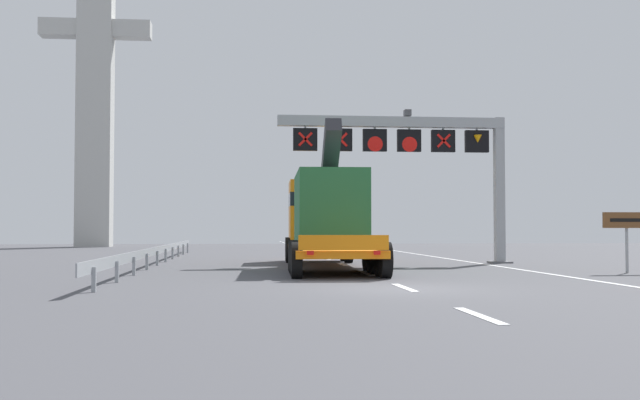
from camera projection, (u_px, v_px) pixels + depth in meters
ground at (398, 289)px, 19.19m from camera, size 112.00×112.00×0.00m
lane_markings at (307, 251)px, 50.65m from camera, size 0.20×77.82×0.01m
edge_line_right at (488, 265)px, 31.72m from camera, size 0.20×63.00×0.01m
overhead_lane_gantry at (419, 145)px, 33.22m from camera, size 10.18×0.90×6.66m
heavy_haul_truck_orange at (324, 217)px, 30.57m from camera, size 3.41×14.13×5.30m
tourist_info_sign_brown at (627, 226)px, 25.94m from camera, size 1.74×0.15×2.06m
guardrail_left at (160, 251)px, 32.77m from camera, size 0.13×32.71×0.76m
bridge_pylon_distant at (96, 66)px, 63.34m from camera, size 9.00×2.00×29.10m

